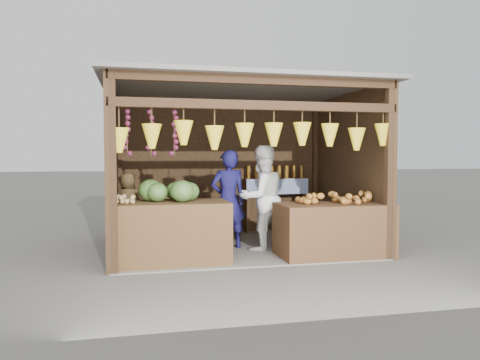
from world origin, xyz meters
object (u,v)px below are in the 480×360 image
Objects in this scene: counter_right at (333,230)px; woman_standing at (262,198)px; counter_left at (174,232)px; man_standing at (228,200)px; vendor_seated at (128,203)px.

woman_standing is (-0.92, 0.73, 0.44)m from counter_right.
counter_left is 0.95× the size of man_standing.
counter_right is 0.99× the size of woman_standing.
woman_standing reaches higher than counter_left.
vendor_seated is (-1.58, 0.12, -0.03)m from man_standing.
man_standing reaches higher than vendor_seated.
counter_left is 1.58× the size of vendor_seated.
counter_right is (2.38, -0.10, -0.03)m from counter_left.
man_standing is 1.59m from vendor_seated.
man_standing is (0.94, 0.82, 0.37)m from counter_left.
vendor_seated is at bearing 160.89° from counter_right.
woman_standing is at bearing -175.51° from vendor_seated.
vendor_seated is at bearing 124.22° from counter_left.
vendor_seated is (-3.02, 1.04, 0.37)m from counter_right.
counter_right is at bearing 173.92° from vendor_seated.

